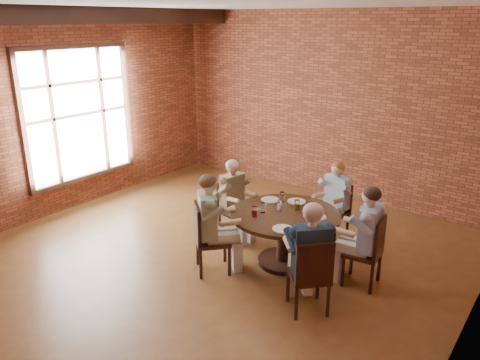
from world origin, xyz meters
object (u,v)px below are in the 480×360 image
Objects in this scene: diner_d at (212,224)px; diner_e at (309,258)px; chair_d at (206,236)px; smartphone at (307,227)px; chair_b at (337,209)px; chair_e at (311,274)px; chair_c at (231,207)px; diner_a at (364,237)px; chair_a at (370,249)px; diner_b at (334,202)px; diner_c at (234,200)px; dining_table at (285,228)px.

diner_d is 1.46m from diner_e.
smartphone is at bearing -111.48° from chair_d.
chair_e reaches higher than chair_b.
diner_e is (0.58, -1.93, 0.19)m from chair_b.
chair_e is at bearing -106.56° from chair_c.
diner_a is 2.02m from chair_d.
chair_a is at bearing -152.63° from chair_e.
chair_b is 0.93× the size of chair_d.
diner_b is at bearing -44.90° from chair_c.
diner_e reaches higher than diner_b.
diner_c is at bearing -74.22° from diner_e.
chair_a is 2.10m from chair_d.
diner_d is (-1.82, -0.87, 0.17)m from chair_a.
diner_a reaches higher than smartphone.
chair_b is at bearing 79.62° from dining_table.
diner_d is at bearing -104.47° from chair_b.
chair_b is (0.21, 1.16, -0.05)m from dining_table.
diner_e is at bearing -62.92° from chair_b.
diner_d reaches higher than chair_b.
diner_b is 1.95m from diner_e.
diner_d is at bearing -173.06° from smartphone.
diner_c reaches higher than dining_table.
chair_a is 1.35m from diner_b.
diner_b is at bearing 79.62° from dining_table.
chair_c is 6.62× the size of smartphone.
diner_e is at bearing -90.00° from chair_e.
dining_table is 1.08m from diner_a.
chair_b is at bearing -72.80° from diner_d.
chair_e is (1.89, -1.06, -0.11)m from diner_c.
diner_c is 1.56m from smartphone.
diner_b is 1.39× the size of chair_c.
chair_b is 2.09m from chair_e.
diner_b is 1.34m from smartphone.
chair_c is 2.16m from diner_e.
diner_d is (0.06, 0.07, 0.16)m from chair_d.
diner_a is at bearing 6.73° from dining_table.
diner_c reaches higher than chair_a.
diner_d reaches higher than smartphone.
smartphone is (-0.40, 0.62, 0.24)m from chair_e.
chair_b is 6.57× the size of smartphone.
diner_b reaches higher than chair_c.
diner_c is at bearing 167.89° from dining_table.
diner_e is at bearing -136.84° from chair_d.
diner_a is at bearing -111.45° from diner_d.
diner_b reaches higher than chair_d.
chair_b is 0.66× the size of diner_e.
chair_e is 0.70× the size of diner_e.
diner_c is (-1.24, -0.86, 0.01)m from diner_b.
chair_b is 0.65× the size of diner_d.
smartphone is (1.56, -0.46, 0.27)m from chair_c.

